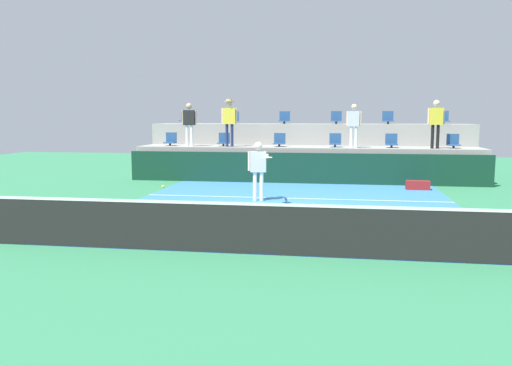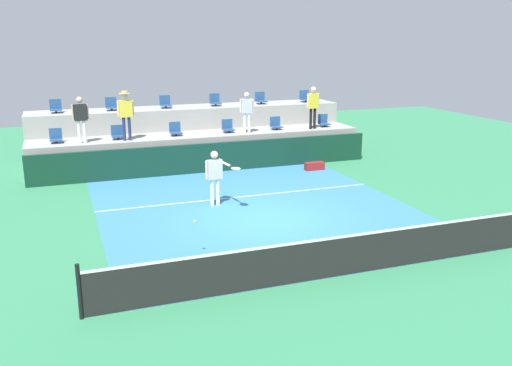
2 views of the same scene
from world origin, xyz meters
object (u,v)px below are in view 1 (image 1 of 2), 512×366
(stadium_chair_lower_left, at_px, (224,141))
(stadium_chair_upper_mid_right, at_px, (336,119))
(stadium_chair_lower_right, at_px, (391,142))
(stadium_chair_lower_mid_right, at_px, (335,141))
(spectator_in_grey, at_px, (436,119))
(equipment_bag, at_px, (418,185))
(stadium_chair_lower_mid_left, at_px, (279,141))
(stadium_chair_upper_right, at_px, (388,119))
(spectator_with_hat, at_px, (229,117))
(stadium_chair_upper_far_left, at_px, (186,119))
(stadium_chair_lower_far_left, at_px, (171,140))
(stadium_chair_lower_far_right, at_px, (453,142))
(tennis_player, at_px, (258,165))
(spectator_leaning_on_rail, at_px, (354,122))
(stadium_chair_upper_far_right, at_px, (443,119))
(spectator_in_white, at_px, (189,120))
(tennis_ball, at_px, (163,187))
(stadium_chair_upper_left, at_px, (233,119))
(stadium_chair_upper_mid_left, at_px, (284,119))

(stadium_chair_lower_left, bearing_deg, stadium_chair_upper_mid_right, 22.61)
(stadium_chair_lower_right, bearing_deg, stadium_chair_upper_mid_right, 138.88)
(stadium_chair_lower_mid_right, relative_size, stadium_chair_upper_mid_right, 1.00)
(spectator_in_grey, relative_size, equipment_bag, 2.28)
(stadium_chair_lower_mid_left, bearing_deg, stadium_chair_upper_right, 23.22)
(stadium_chair_lower_mid_left, xyz_separation_m, spectator_with_hat, (-1.88, -0.38, 0.91))
(stadium_chair_upper_far_left, distance_m, equipment_bag, 10.25)
(stadium_chair_lower_mid_left, xyz_separation_m, spectator_in_grey, (5.68, -0.38, 0.84))
(stadium_chair_lower_far_left, xyz_separation_m, stadium_chair_lower_far_right, (10.75, 0.00, 0.00))
(tennis_player, height_order, spectator_leaning_on_rail, spectator_leaning_on_rail)
(stadium_chair_upper_far_right, bearing_deg, spectator_in_white, -167.44)
(stadium_chair_lower_left, distance_m, tennis_player, 5.89)
(stadium_chair_lower_far_right, relative_size, tennis_ball, 7.65)
(stadium_chair_lower_right, distance_m, stadium_chair_upper_far_right, 2.92)
(spectator_in_white, height_order, spectator_with_hat, spectator_with_hat)
(stadium_chair_lower_mid_right, bearing_deg, stadium_chair_upper_right, 40.96)
(stadium_chair_lower_mid_right, xyz_separation_m, stadium_chair_upper_left, (-4.30, 1.80, 0.85))
(stadium_chair_upper_far_left, distance_m, stadium_chair_upper_left, 2.09)
(tennis_player, distance_m, spectator_in_grey, 7.68)
(stadium_chair_upper_far_left, bearing_deg, stadium_chair_upper_far_right, 0.00)
(stadium_chair_upper_far_left, distance_m, stadium_chair_upper_mid_left, 4.26)
(stadium_chair_lower_right, relative_size, stadium_chair_upper_far_left, 1.00)
(stadium_chair_lower_far_right, bearing_deg, spectator_with_hat, -177.34)
(stadium_chair_lower_far_left, relative_size, stadium_chair_upper_mid_left, 1.00)
(stadium_chair_lower_mid_left, height_order, equipment_bag, stadium_chair_lower_mid_left)
(stadium_chair_lower_mid_right, height_order, stadium_chair_upper_mid_right, stadium_chair_upper_mid_right)
(tennis_player, height_order, tennis_ball, tennis_player)
(stadium_chair_upper_far_left, distance_m, spectator_with_hat, 3.23)
(stadium_chair_lower_far_right, relative_size, stadium_chair_upper_far_left, 1.00)
(stadium_chair_lower_right, bearing_deg, spectator_in_white, -177.13)
(stadium_chair_lower_far_right, xyz_separation_m, equipment_bag, (-1.53, -2.32, -1.31))
(stadium_chair_lower_mid_left, relative_size, equipment_bag, 0.68)
(stadium_chair_upper_far_left, xyz_separation_m, equipment_bag, (9.13, -4.12, -2.16))
(stadium_chair_lower_mid_left, relative_size, spectator_leaning_on_rail, 0.32)
(spectator_in_grey, bearing_deg, stadium_chair_upper_mid_left, 158.98)
(tennis_player, xyz_separation_m, tennis_ball, (-1.54, -3.68, -0.16))
(stadium_chair_lower_left, relative_size, stadium_chair_lower_far_right, 1.00)
(stadium_chair_upper_left, xyz_separation_m, stadium_chair_upper_right, (6.37, 0.00, 0.00))
(stadium_chair_upper_far_right, bearing_deg, equipment_bag, -109.62)
(stadium_chair_lower_left, xyz_separation_m, stadium_chair_upper_mid_left, (2.19, 1.80, 0.85))
(stadium_chair_lower_mid_right, distance_m, stadium_chair_lower_far_right, 4.27)
(stadium_chair_lower_left, distance_m, stadium_chair_lower_right, 6.38)
(stadium_chair_upper_left, bearing_deg, stadium_chair_lower_far_left, -140.47)
(spectator_in_grey, bearing_deg, spectator_with_hat, -180.00)
(stadium_chair_lower_far_left, distance_m, spectator_in_white, 1.25)
(stadium_chair_lower_far_left, distance_m, stadium_chair_upper_left, 2.95)
(stadium_chair_lower_far_left, xyz_separation_m, stadium_chair_upper_mid_right, (6.49, 1.80, 0.85))
(stadium_chair_upper_right, distance_m, tennis_ball, 12.40)
(stadium_chair_lower_mid_left, xyz_separation_m, stadium_chair_upper_mid_right, (2.13, 1.80, 0.85))
(equipment_bag, bearing_deg, stadium_chair_lower_far_right, 56.67)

